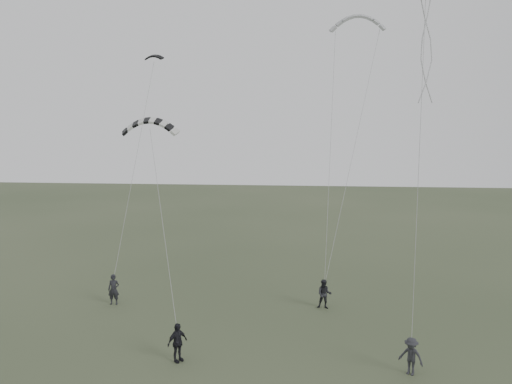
# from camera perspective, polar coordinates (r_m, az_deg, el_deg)

# --- Properties ---
(ground) EXTENTS (140.00, 140.00, 0.00)m
(ground) POSITION_cam_1_polar(r_m,az_deg,el_deg) (25.26, -2.51, -17.57)
(ground) COLOR #37432A
(ground) RESTS_ON ground
(flyer_left) EXTENTS (0.72, 0.52, 1.85)m
(flyer_left) POSITION_cam_1_polar(r_m,az_deg,el_deg) (31.93, -15.95, -10.67)
(flyer_left) COLOR black
(flyer_left) RESTS_ON ground
(flyer_right) EXTENTS (0.89, 0.72, 1.75)m
(flyer_right) POSITION_cam_1_polar(r_m,az_deg,el_deg) (30.36, 7.82, -11.49)
(flyer_right) COLOR black
(flyer_right) RESTS_ON ground
(flyer_center) EXTENTS (1.00, 1.11, 1.81)m
(flyer_center) POSITION_cam_1_polar(r_m,az_deg,el_deg) (24.04, -8.98, -16.63)
(flyer_center) COLOR black
(flyer_center) RESTS_ON ground
(flyer_far) EXTENTS (1.23, 1.09, 1.66)m
(flyer_far) POSITION_cam_1_polar(r_m,az_deg,el_deg) (23.67, 17.29, -17.48)
(flyer_far) COLOR #26262B
(flyer_far) RESTS_ON ground
(kite_dark_small) EXTENTS (1.41, 0.75, 0.59)m
(kite_dark_small) POSITION_cam_1_polar(r_m,az_deg,el_deg) (37.53, -11.59, 14.99)
(kite_dark_small) COLOR black
(kite_dark_small) RESTS_ON flyer_left
(kite_pale_large) EXTENTS (3.87, 1.60, 1.76)m
(kite_pale_large) POSITION_cam_1_polar(r_m,az_deg,el_deg) (37.18, 11.56, 19.10)
(kite_pale_large) COLOR #9FA1A4
(kite_pale_large) RESTS_ON flyer_right
(kite_striped) EXTENTS (3.38, 1.55, 1.46)m
(kite_striped) POSITION_cam_1_polar(r_m,az_deg,el_deg) (30.19, -12.05, 8.00)
(kite_striped) COLOR black
(kite_striped) RESTS_ON flyer_center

